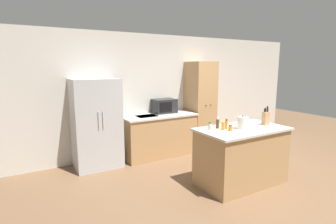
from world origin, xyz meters
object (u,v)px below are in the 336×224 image
knife_block (266,118)px  spice_bottle_short_red (218,123)px  refrigerator (96,124)px  spice_bottle_tall_dark (210,126)px  spice_bottle_green_herb (226,125)px  pantry_cabinet (200,105)px  microwave (164,106)px  kettle (243,123)px  spice_bottle_pale_salt (223,126)px  spice_bottle_amber_oil (230,128)px

knife_block → spice_bottle_short_red: 0.90m
refrigerator → spice_bottle_tall_dark: (1.33, -1.73, 0.14)m
spice_bottle_short_red → refrigerator: bearing=130.8°
spice_bottle_green_herb → pantry_cabinet: bearing=64.4°
spice_bottle_green_herb → microwave: bearing=90.6°
spice_bottle_short_red → spice_bottle_green_herb: (0.08, -0.12, -0.01)m
kettle → pantry_cabinet: bearing=71.4°
pantry_cabinet → kettle: pantry_cabinet is taller
refrigerator → kettle: bearing=-47.6°
microwave → spice_bottle_short_red: microwave is taller
spice_bottle_tall_dark → spice_bottle_short_red: (0.16, 0.01, 0.03)m
kettle → spice_bottle_short_red: bearing=142.2°
microwave → pantry_cabinet: bearing=-6.0°
spice_bottle_tall_dark → spice_bottle_green_herb: bearing=-25.4°
refrigerator → spice_bottle_tall_dark: refrigerator is taller
spice_bottle_pale_salt → microwave: bearing=88.6°
spice_bottle_green_herb → kettle: (0.23, -0.12, 0.02)m
refrigerator → spice_bottle_pale_salt: size_ratio=11.81×
pantry_cabinet → microwave: pantry_cabinet is taller
microwave → spice_bottle_pale_salt: (-0.05, -1.96, -0.05)m
refrigerator → microwave: (1.55, 0.12, 0.20)m
spice_bottle_amber_oil → spice_bottle_green_herb: spice_bottle_green_herb is taller
kettle → microwave: bearing=96.8°
knife_block → refrigerator: bearing=140.7°
spice_bottle_green_herb → refrigerator: bearing=130.3°
refrigerator → pantry_cabinet: bearing=0.6°
spice_bottle_short_red → spice_bottle_pale_salt: size_ratio=1.24×
pantry_cabinet → spice_bottle_short_red: (-0.98, -1.75, 0.01)m
refrigerator → spice_bottle_pale_salt: 2.38m
spice_bottle_pale_salt → refrigerator: bearing=129.2°
spice_bottle_tall_dark → spice_bottle_green_herb: spice_bottle_green_herb is taller
knife_block → spice_bottle_green_herb: knife_block is taller
spice_bottle_pale_salt → kettle: 0.32m
microwave → spice_bottle_pale_salt: microwave is taller
spice_bottle_short_red → microwave: bearing=88.2°
pantry_cabinet → spice_bottle_green_herb: 2.07m
microwave → spice_bottle_amber_oil: size_ratio=5.32×
spice_bottle_green_herb → spice_bottle_pale_salt: bearing=176.5°
spice_bottle_short_red → spice_bottle_pale_salt: bearing=-83.6°
refrigerator → spice_bottle_green_herb: bearing=-49.7°
refrigerator → knife_block: (2.36, -1.94, 0.21)m
spice_bottle_amber_oil → spice_bottle_pale_salt: bearing=110.4°
spice_bottle_short_red → spice_bottle_amber_oil: size_ratio=1.89×
knife_block → pantry_cabinet: bearing=87.0°
microwave → spice_bottle_amber_oil: (-0.00, -2.08, -0.07)m
microwave → spice_bottle_short_red: (-0.06, -1.85, -0.03)m
refrigerator → knife_block: refrigerator is taller
spice_bottle_tall_dark → kettle: kettle is taller
microwave → refrigerator: bearing=-175.5°
spice_bottle_short_red → kettle: (0.31, -0.24, 0.02)m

